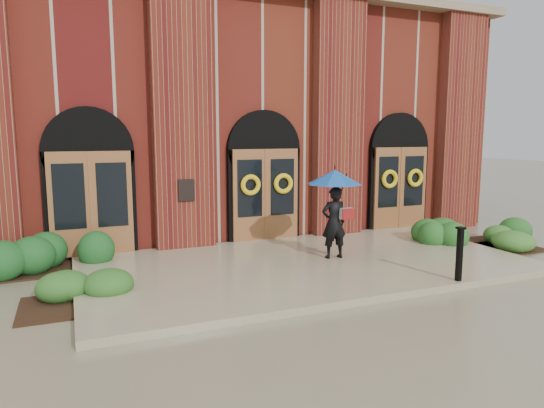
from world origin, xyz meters
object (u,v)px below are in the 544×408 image
man_with_umbrella (334,197)px  hedge_wall_left (62,252)px  hedge_wall_right (469,232)px  metal_post (460,253)px

man_with_umbrella → hedge_wall_left: size_ratio=0.67×
hedge_wall_left → hedge_wall_right: 10.54m
metal_post → hedge_wall_right: metal_post is taller
metal_post → hedge_wall_right: (3.10, 2.85, -0.37)m
man_with_umbrella → hedge_wall_right: size_ratio=0.76×
man_with_umbrella → hedge_wall_left: bearing=-14.3°
hedge_wall_right → metal_post: bearing=-137.4°
hedge_wall_left → hedge_wall_right: hedge_wall_left is taller
metal_post → hedge_wall_left: bearing=148.1°
hedge_wall_left → metal_post: bearing=-31.9°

